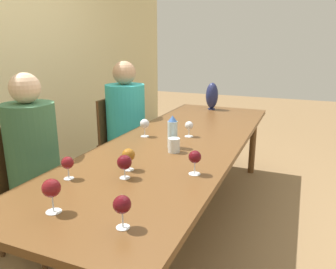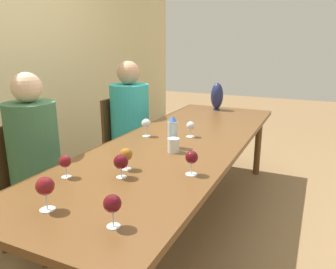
# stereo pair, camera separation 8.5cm
# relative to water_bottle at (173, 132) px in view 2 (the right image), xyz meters

# --- Properties ---
(ground_plane) EXTENTS (14.00, 14.00, 0.00)m
(ground_plane) POSITION_rel_water_bottle_xyz_m (0.16, 0.02, -0.83)
(ground_plane) COLOR olive
(wall_back) EXTENTS (7.00, 0.06, 2.80)m
(wall_back) POSITION_rel_water_bottle_xyz_m (0.16, 1.81, 0.57)
(wall_back) COLOR beige
(wall_back) RESTS_ON ground_plane
(dining_table) EXTENTS (2.98, 0.96, 0.72)m
(dining_table) POSITION_rel_water_bottle_xyz_m (0.16, 0.02, -0.17)
(dining_table) COLOR brown
(dining_table) RESTS_ON ground_plane
(water_bottle) EXTENTS (0.07, 0.07, 0.23)m
(water_bottle) POSITION_rel_water_bottle_xyz_m (0.00, 0.00, 0.00)
(water_bottle) COLOR #ADCCD6
(water_bottle) RESTS_ON dining_table
(water_tumbler) EXTENTS (0.08, 0.08, 0.10)m
(water_tumbler) POSITION_rel_water_bottle_xyz_m (-0.09, -0.05, -0.06)
(water_tumbler) COLOR silver
(water_tumbler) RESTS_ON dining_table
(vase) EXTENTS (0.14, 0.14, 0.30)m
(vase) POSITION_rel_water_bottle_xyz_m (1.45, 0.11, 0.04)
(vase) COLOR #1E234C
(vase) RESTS_ON dining_table
(wine_glass_0) EXTENTS (0.07, 0.07, 0.14)m
(wine_glass_0) POSITION_rel_water_bottle_xyz_m (0.18, 0.31, -0.01)
(wine_glass_0) COLOR silver
(wine_glass_0) RESTS_ON dining_table
(wine_glass_1) EXTENTS (0.07, 0.07, 0.13)m
(wine_glass_1) POSITION_rel_water_bottle_xyz_m (-0.74, 0.32, -0.02)
(wine_glass_1) COLOR silver
(wine_glass_1) RESTS_ON dining_table
(wine_glass_2) EXTENTS (0.08, 0.08, 0.13)m
(wine_glass_2) POSITION_rel_water_bottle_xyz_m (-0.61, 0.04, -0.02)
(wine_glass_2) COLOR silver
(wine_glass_2) RESTS_ON dining_table
(wine_glass_3) EXTENTS (0.07, 0.07, 0.14)m
(wine_glass_3) POSITION_rel_water_bottle_xyz_m (-1.06, -0.21, -0.01)
(wine_glass_3) COLOR silver
(wine_glass_3) RESTS_ON dining_table
(wine_glass_4) EXTENTS (0.07, 0.07, 0.12)m
(wine_glass_4) POSITION_rel_water_bottle_xyz_m (0.31, -0.02, -0.03)
(wine_glass_4) COLOR silver
(wine_glass_4) RESTS_ON dining_table
(wine_glass_5) EXTENTS (0.08, 0.08, 0.13)m
(wine_glass_5) POSITION_rel_water_bottle_xyz_m (-0.50, 0.08, -0.02)
(wine_glass_5) COLOR silver
(wine_glass_5) RESTS_ON dining_table
(wine_glass_6) EXTENTS (0.08, 0.08, 0.16)m
(wine_glass_6) POSITION_rel_water_bottle_xyz_m (-1.07, 0.14, -0.00)
(wine_glass_6) COLOR silver
(wine_glass_6) RESTS_ON dining_table
(wine_glass_7) EXTENTS (0.07, 0.07, 0.14)m
(wine_glass_7) POSITION_rel_water_bottle_xyz_m (-0.41, -0.30, -0.01)
(wine_glass_7) COLOR silver
(wine_glass_7) RESTS_ON dining_table
(chair_near) EXTENTS (0.44, 0.44, 0.90)m
(chair_near) POSITION_rel_water_bottle_xyz_m (-0.50, 0.88, -0.35)
(chair_near) COLOR brown
(chair_near) RESTS_ON ground_plane
(chair_far) EXTENTS (0.44, 0.44, 0.90)m
(chair_far) POSITION_rel_water_bottle_xyz_m (0.75, 0.88, -0.35)
(chair_far) COLOR brown
(chair_far) RESTS_ON ground_plane
(person_near) EXTENTS (0.34, 0.34, 1.26)m
(person_near) POSITION_rel_water_bottle_xyz_m (-0.50, 0.80, -0.16)
(person_near) COLOR #2D2D38
(person_near) RESTS_ON ground_plane
(person_far) EXTENTS (0.39, 0.39, 1.27)m
(person_far) POSITION_rel_water_bottle_xyz_m (0.75, 0.80, -0.16)
(person_far) COLOR #2D2D38
(person_far) RESTS_ON ground_plane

